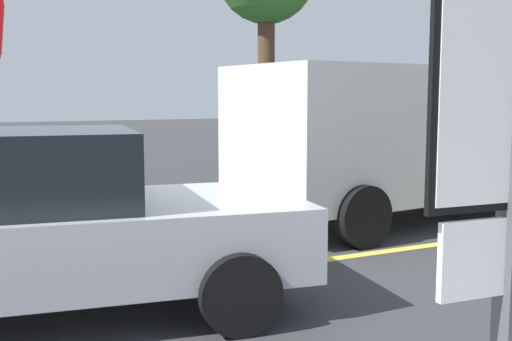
% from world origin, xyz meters
% --- Properties ---
extents(ground_plane, '(80.00, 80.00, 0.00)m').
position_xyz_m(ground_plane, '(0.00, 0.00, 0.00)').
color(ground_plane, '#38383A').
extents(lane_marking_centre, '(28.00, 0.16, 0.01)m').
position_xyz_m(lane_marking_centre, '(3.00, 0.00, 0.01)').
color(lane_marking_centre, '#E0D14C').
extents(white_van, '(5.39, 2.71, 2.20)m').
position_xyz_m(white_van, '(4.89, 1.51, 1.27)').
color(white_van, silver).
rests_on(white_van, ground_plane).
extents(car_silver_behind_van, '(4.76, 2.51, 1.54)m').
position_xyz_m(car_silver_behind_van, '(-0.68, -0.43, 0.78)').
color(car_silver_behind_van, '#B7BABF').
rests_on(car_silver_behind_van, ground_plane).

